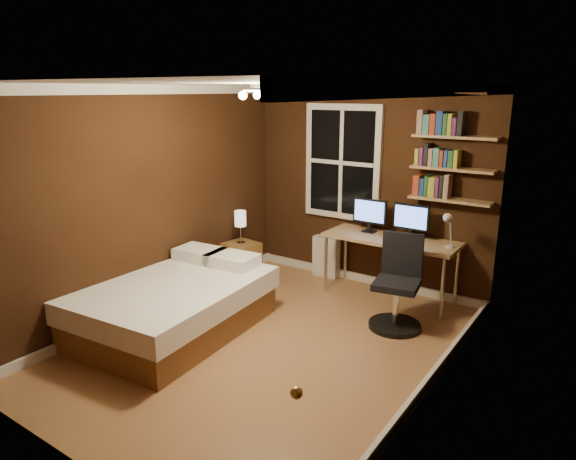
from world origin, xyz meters
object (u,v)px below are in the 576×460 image
Objects in this scene: bed at (175,304)px; nightstand at (241,261)px; bedside_lamp at (241,227)px; monitor_right at (411,222)px; radiator at (326,257)px; desk at (391,243)px; monitor_left at (370,216)px; office_chair at (397,293)px; desk_lamp at (449,230)px.

bed is 4.13× the size of nightstand.
bedside_lamp is 2.17m from monitor_right.
radiator is 1.11m from desk.
nightstand is 1.15× the size of bedside_lamp.
bed is at bearing -101.86° from radiator.
monitor_right is at bearing 0.00° from monitor_left.
office_chair is (0.19, -0.77, -0.58)m from monitor_right.
radiator is 0.55× the size of office_chair.
bed reaches higher than nightstand.
monitor_left is at bearing 21.90° from bedside_lamp.
radiator is 1.24× the size of desk_lamp.
radiator is (0.86, 0.75, -0.45)m from bedside_lamp.
desk is at bearing 24.64° from nightstand.
nightstand is 0.32× the size of desk.
desk is at bearing -158.41° from monitor_right.
desk_lamp reaches higher than bedside_lamp.
bed is 1.64m from bedside_lamp.
nightstand is at bearing 0.00° from bedside_lamp.
nightstand is 1.80m from monitor_left.
radiator is (0.86, 0.75, 0.02)m from nightstand.
desk is 0.43m from monitor_left.
bed reaches higher than radiator.
radiator is at bearing 49.74° from nightstand.
desk_lamp reaches higher than office_chair.
nightstand is 1.16× the size of monitor_left.
bedside_lamp is 1.94m from desk.
nightstand is 0.47m from bedside_lamp.
desk is at bearing 49.70° from bed.
bed is 4.78× the size of monitor_right.
monitor_left reaches higher than desk.
nightstand is at bearing -158.10° from monitor_left.
nightstand is at bearing -163.88° from desk.
nightstand is 0.92× the size of radiator.
bed is 1.30× the size of desk.
bed is 4.76× the size of bedside_lamp.
monitor_left is (-0.33, 0.08, 0.27)m from desk.
nightstand is at bearing -169.78° from desk_lamp.
office_chair is (1.88, 1.39, 0.10)m from bed.
monitor_left reaches higher than bed.
monitor_right is at bearing 25.19° from nightstand.
nightstand is at bearing -138.78° from radiator.
bedside_lamp is 0.99× the size of desk_lamp.
desk_lamp reaches higher than desk.
nightstand is 1.99m from desk.
monitor_right is at bearing 47.25° from bed.
desk_lamp reaches higher than bed.
desk is 0.34m from monitor_right.
office_chair is at bearing 31.72° from bed.
desk_lamp is (2.18, 2.00, 0.69)m from bed.
radiator is at bearing 168.76° from monitor_left.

